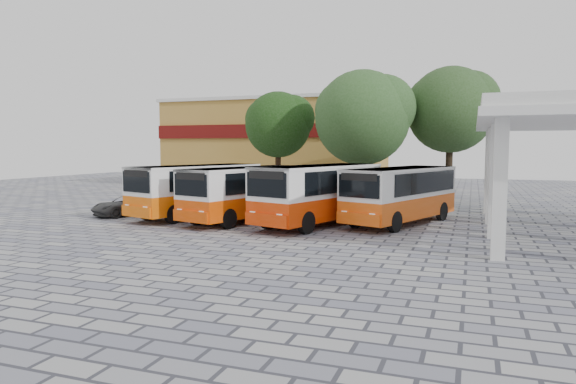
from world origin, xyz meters
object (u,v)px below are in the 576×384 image
at_px(bus_centre_right, 319,190).
at_px(parked_car, 127,205).
at_px(bus_centre_left, 246,190).
at_px(bus_far_right, 401,192).
at_px(bus_far_left, 197,187).

relative_size(bus_centre_right, parked_car, 2.18).
distance_m(bus_centre_left, bus_far_right, 7.74).
bearing_deg(bus_far_right, parked_car, -152.27).
height_order(bus_far_right, parked_car, bus_far_right).
height_order(bus_centre_right, bus_far_right, bus_centre_right).
distance_m(bus_far_right, parked_car, 14.83).
bearing_deg(bus_centre_right, bus_centre_left, -161.49).
bearing_deg(bus_centre_left, bus_far_right, 28.50).
height_order(bus_centre_left, bus_centre_right, bus_centre_right).
bearing_deg(bus_far_left, bus_far_right, 24.05).
bearing_deg(bus_centre_right, bus_far_left, -166.40).
bearing_deg(parked_car, bus_centre_left, 25.80).
relative_size(bus_far_right, parked_car, 2.09).
height_order(bus_centre_right, parked_car, bus_centre_right).
distance_m(bus_centre_right, bus_far_right, 4.02).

